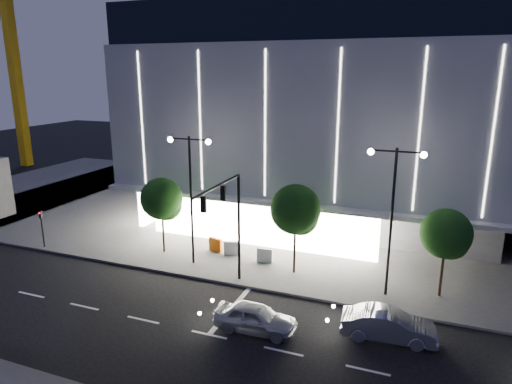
{
  "coord_description": "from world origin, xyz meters",
  "views": [
    {
      "loc": [
        11.71,
        -19.93,
        13.09
      ],
      "look_at": [
        0.74,
        8.42,
        5.0
      ],
      "focal_mm": 32.0,
      "sensor_mm": 36.0,
      "label": 1
    }
  ],
  "objects_px": {
    "ped_signal_far": "(42,225)",
    "car_lead": "(255,318)",
    "barrier_b": "(231,248)",
    "barrier_d": "(265,255)",
    "tree_mid": "(296,212)",
    "tree_right": "(446,236)",
    "barrier_a": "(216,245)",
    "tree_left": "(162,201)",
    "traffic_mast": "(229,213)",
    "tower_crane": "(13,12)",
    "street_lamp_west": "(191,182)",
    "car_second": "(388,325)",
    "street_lamp_east": "(393,201)"
  },
  "relations": [
    {
      "from": "street_lamp_west",
      "to": "barrier_a",
      "type": "bearing_deg",
      "value": 77.94
    },
    {
      "from": "traffic_mast",
      "to": "street_lamp_east",
      "type": "bearing_deg",
      "value": 16.48
    },
    {
      "from": "ped_signal_far",
      "to": "barrier_b",
      "type": "xyz_separation_m",
      "value": [
        13.9,
        3.76,
        -1.24
      ]
    },
    {
      "from": "car_second",
      "to": "barrier_a",
      "type": "xyz_separation_m",
      "value": [
        -13.04,
        7.01,
        -0.12
      ]
    },
    {
      "from": "tree_left",
      "to": "tree_right",
      "type": "relative_size",
      "value": 1.04
    },
    {
      "from": "car_lead",
      "to": "street_lamp_east",
      "type": "bearing_deg",
      "value": -44.15
    },
    {
      "from": "ped_signal_far",
      "to": "tree_right",
      "type": "bearing_deg",
      "value": 5.14
    },
    {
      "from": "ped_signal_far",
      "to": "car_lead",
      "type": "distance_m",
      "value": 19.68
    },
    {
      "from": "street_lamp_east",
      "to": "tree_left",
      "type": "xyz_separation_m",
      "value": [
        -15.97,
        1.02,
        -1.92
      ]
    },
    {
      "from": "barrier_a",
      "to": "barrier_b",
      "type": "relative_size",
      "value": 1.0
    },
    {
      "from": "ped_signal_far",
      "to": "barrier_d",
      "type": "bearing_deg",
      "value": 11.49
    },
    {
      "from": "traffic_mast",
      "to": "ped_signal_far",
      "type": "distance_m",
      "value": 16.35
    },
    {
      "from": "car_second",
      "to": "ped_signal_far",
      "type": "bearing_deg",
      "value": 77.74
    },
    {
      "from": "ped_signal_far",
      "to": "barrier_d",
      "type": "distance_m",
      "value": 16.99
    },
    {
      "from": "tree_left",
      "to": "car_second",
      "type": "distance_m",
      "value": 17.76
    },
    {
      "from": "ped_signal_far",
      "to": "car_second",
      "type": "distance_m",
      "value": 25.77
    },
    {
      "from": "barrier_d",
      "to": "tower_crane",
      "type": "bearing_deg",
      "value": 150.44
    },
    {
      "from": "tree_right",
      "to": "barrier_d",
      "type": "height_order",
      "value": "tree_right"
    },
    {
      "from": "tree_right",
      "to": "barrier_a",
      "type": "relative_size",
      "value": 5.01
    },
    {
      "from": "barrier_a",
      "to": "tree_left",
      "type": "bearing_deg",
      "value": -142.83
    },
    {
      "from": "street_lamp_west",
      "to": "tree_right",
      "type": "distance_m",
      "value": 16.19
    },
    {
      "from": "ped_signal_far",
      "to": "tree_mid",
      "type": "height_order",
      "value": "tree_mid"
    },
    {
      "from": "tree_mid",
      "to": "barrier_b",
      "type": "xyz_separation_m",
      "value": [
        -5.13,
        1.24,
        -3.68
      ]
    },
    {
      "from": "tree_mid",
      "to": "car_second",
      "type": "distance_m",
      "value": 9.31
    },
    {
      "from": "barrier_a",
      "to": "barrier_d",
      "type": "relative_size",
      "value": 1.0
    },
    {
      "from": "tree_mid",
      "to": "car_lead",
      "type": "relative_size",
      "value": 1.41
    },
    {
      "from": "tree_mid",
      "to": "tree_right",
      "type": "xyz_separation_m",
      "value": [
        9.0,
        -0.0,
        -0.45
      ]
    },
    {
      "from": "ped_signal_far",
      "to": "tree_right",
      "type": "relative_size",
      "value": 0.54
    },
    {
      "from": "tree_left",
      "to": "traffic_mast",
      "type": "bearing_deg",
      "value": -27.84
    },
    {
      "from": "tree_right",
      "to": "car_lead",
      "type": "xyz_separation_m",
      "value": [
        -8.97,
        -7.29,
        -3.14
      ]
    },
    {
      "from": "tower_crane",
      "to": "tree_mid",
      "type": "height_order",
      "value": "tower_crane"
    },
    {
      "from": "car_lead",
      "to": "barrier_d",
      "type": "relative_size",
      "value": 3.96
    },
    {
      "from": "traffic_mast",
      "to": "barrier_d",
      "type": "height_order",
      "value": "traffic_mast"
    },
    {
      "from": "barrier_d",
      "to": "car_second",
      "type": "bearing_deg",
      "value": -39.93
    },
    {
      "from": "car_lead",
      "to": "tree_mid",
      "type": "bearing_deg",
      "value": -0.41
    },
    {
      "from": "barrier_d",
      "to": "traffic_mast",
      "type": "bearing_deg",
      "value": -101.89
    },
    {
      "from": "tree_left",
      "to": "barrier_b",
      "type": "relative_size",
      "value": 5.2
    },
    {
      "from": "street_lamp_west",
      "to": "tree_right",
      "type": "relative_size",
      "value": 1.63
    },
    {
      "from": "tree_mid",
      "to": "barrier_d",
      "type": "height_order",
      "value": "tree_mid"
    },
    {
      "from": "tree_left",
      "to": "barrier_b",
      "type": "distance_m",
      "value": 6.06
    },
    {
      "from": "tree_mid",
      "to": "barrier_b",
      "type": "bearing_deg",
      "value": 166.44
    },
    {
      "from": "street_lamp_west",
      "to": "car_second",
      "type": "bearing_deg",
      "value": -18.58
    },
    {
      "from": "street_lamp_east",
      "to": "barrier_a",
      "type": "xyz_separation_m",
      "value": [
        -12.48,
        2.45,
        -5.31
      ]
    },
    {
      "from": "ped_signal_far",
      "to": "tree_right",
      "type": "height_order",
      "value": "tree_right"
    },
    {
      "from": "barrier_b",
      "to": "barrier_d",
      "type": "relative_size",
      "value": 1.0
    },
    {
      "from": "traffic_mast",
      "to": "street_lamp_west",
      "type": "relative_size",
      "value": 0.79
    },
    {
      "from": "barrier_d",
      "to": "tree_left",
      "type": "bearing_deg",
      "value": -177.8
    },
    {
      "from": "barrier_b",
      "to": "barrier_d",
      "type": "xyz_separation_m",
      "value": [
        2.71,
        -0.38,
        0.0
      ]
    },
    {
      "from": "street_lamp_west",
      "to": "ped_signal_far",
      "type": "xyz_separation_m",
      "value": [
        -12.0,
        -1.5,
        -4.07
      ]
    },
    {
      "from": "street_lamp_west",
      "to": "barrier_d",
      "type": "distance_m",
      "value": 7.27
    }
  ]
}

